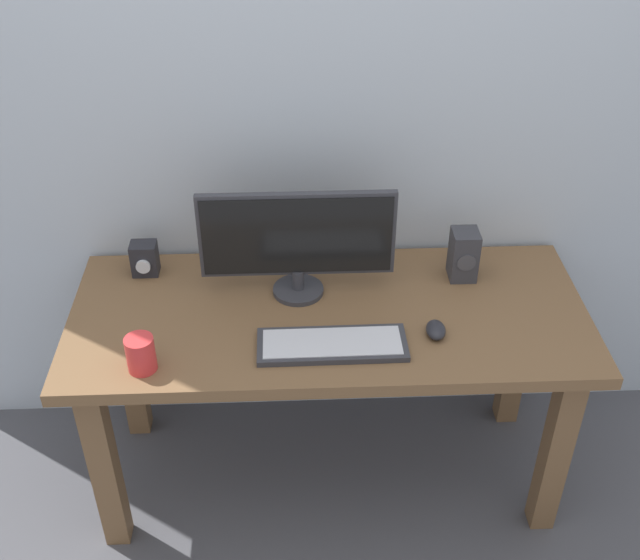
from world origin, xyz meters
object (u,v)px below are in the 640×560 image
(audio_controller, at_px, (145,259))
(monitor, at_px, (297,240))
(keyboard_primary, at_px, (331,345))
(mouse, at_px, (436,330))
(coffee_mug, at_px, (141,354))
(desk, at_px, (329,340))
(speaker_right, at_px, (464,255))

(audio_controller, bearing_deg, monitor, -13.62)
(keyboard_primary, xyz_separation_m, mouse, (0.31, 0.04, 0.01))
(audio_controller, distance_m, coffee_mug, 0.48)
(desk, xyz_separation_m, monitor, (-0.09, 0.11, 0.31))
(keyboard_primary, xyz_separation_m, coffee_mug, (-0.54, -0.07, 0.04))
(mouse, relative_size, audio_controller, 0.78)
(desk, bearing_deg, keyboard_primary, -90.81)
(keyboard_primary, bearing_deg, monitor, 107.58)
(keyboard_primary, relative_size, coffee_mug, 4.07)
(monitor, height_order, speaker_right, monitor)
(mouse, bearing_deg, keyboard_primary, -169.32)
(mouse, height_order, audio_controller, audio_controller)
(keyboard_primary, relative_size, speaker_right, 2.57)
(desk, distance_m, speaker_right, 0.52)
(keyboard_primary, distance_m, coffee_mug, 0.54)
(speaker_right, distance_m, coffee_mug, 1.07)
(desk, distance_m, audio_controller, 0.66)
(desk, relative_size, keyboard_primary, 3.67)
(monitor, xyz_separation_m, audio_controller, (-0.50, 0.12, -0.14))
(desk, bearing_deg, monitor, 129.32)
(mouse, bearing_deg, audio_controller, 160.84)
(desk, distance_m, coffee_mug, 0.62)
(keyboard_primary, distance_m, audio_controller, 0.72)
(speaker_right, bearing_deg, mouse, -114.18)
(monitor, relative_size, mouse, 6.92)
(desk, distance_m, monitor, 0.34)
(mouse, relative_size, speaker_right, 0.51)
(speaker_right, height_order, coffee_mug, speaker_right)
(keyboard_primary, bearing_deg, audio_controller, 145.43)
(mouse, bearing_deg, monitor, 151.75)
(monitor, distance_m, keyboard_primary, 0.35)
(desk, distance_m, keyboard_primary, 0.21)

